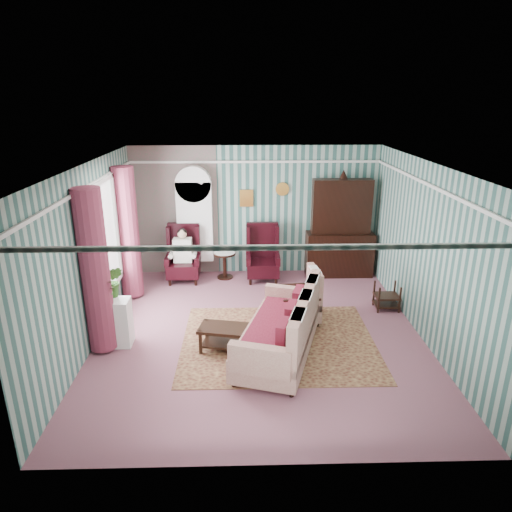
{
  "coord_description": "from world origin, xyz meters",
  "views": [
    {
      "loc": [
        -0.26,
        -7.02,
        3.89
      ],
      "look_at": [
        -0.05,
        0.6,
        1.22
      ],
      "focal_mm": 32.0,
      "sensor_mm": 36.0,
      "label": 1
    }
  ],
  "objects_px": {
    "seated_woman": "(183,256)",
    "round_side_table": "(225,265)",
    "plant_stand": "(114,323)",
    "wingback_left": "(183,254)",
    "dresser_hutch": "(341,225)",
    "bookcase": "(195,227)",
    "nest_table": "(387,296)",
    "wingback_right": "(263,253)",
    "sofa": "(278,325)",
    "coffee_table": "(227,339)",
    "floral_armchair": "(298,294)"
  },
  "relations": [
    {
      "from": "seated_woman",
      "to": "round_side_table",
      "type": "xyz_separation_m",
      "value": [
        0.9,
        0.15,
        -0.29
      ]
    },
    {
      "from": "seated_woman",
      "to": "plant_stand",
      "type": "height_order",
      "value": "seated_woman"
    },
    {
      "from": "wingback_left",
      "to": "seated_woman",
      "type": "bearing_deg",
      "value": 0.0
    },
    {
      "from": "dresser_hutch",
      "to": "seated_woman",
      "type": "relative_size",
      "value": 2.0
    },
    {
      "from": "bookcase",
      "to": "nest_table",
      "type": "bearing_deg",
      "value": -26.92
    },
    {
      "from": "dresser_hutch",
      "to": "round_side_table",
      "type": "distance_m",
      "value": 2.75
    },
    {
      "from": "bookcase",
      "to": "nest_table",
      "type": "distance_m",
      "value": 4.37
    },
    {
      "from": "seated_woman",
      "to": "wingback_right",
      "type": "bearing_deg",
      "value": 0.0
    },
    {
      "from": "bookcase",
      "to": "plant_stand",
      "type": "xyz_separation_m",
      "value": [
        -1.05,
        -3.14,
        -0.72
      ]
    },
    {
      "from": "sofa",
      "to": "wingback_right",
      "type": "bearing_deg",
      "value": 18.78
    },
    {
      "from": "wingback_left",
      "to": "coffee_table",
      "type": "height_order",
      "value": "wingback_left"
    },
    {
      "from": "seated_woman",
      "to": "round_side_table",
      "type": "distance_m",
      "value": 0.96
    },
    {
      "from": "dresser_hutch",
      "to": "coffee_table",
      "type": "xyz_separation_m",
      "value": [
        -2.45,
        -3.26,
        -0.97
      ]
    },
    {
      "from": "round_side_table",
      "to": "nest_table",
      "type": "relative_size",
      "value": 1.11
    },
    {
      "from": "wingback_right",
      "to": "coffee_table",
      "type": "xyz_separation_m",
      "value": [
        -0.7,
        -2.99,
        -0.42
      ]
    },
    {
      "from": "nest_table",
      "to": "floral_armchair",
      "type": "distance_m",
      "value": 1.84
    },
    {
      "from": "bookcase",
      "to": "seated_woman",
      "type": "distance_m",
      "value": 0.7
    },
    {
      "from": "seated_woman",
      "to": "sofa",
      "type": "bearing_deg",
      "value": -59.54
    },
    {
      "from": "wingback_right",
      "to": "seated_woman",
      "type": "relative_size",
      "value": 1.06
    },
    {
      "from": "sofa",
      "to": "floral_armchair",
      "type": "height_order",
      "value": "sofa"
    },
    {
      "from": "round_side_table",
      "to": "coffee_table",
      "type": "xyz_separation_m",
      "value": [
        0.15,
        -3.14,
        -0.09
      ]
    },
    {
      "from": "plant_stand",
      "to": "bookcase",
      "type": "bearing_deg",
      "value": 71.51
    },
    {
      "from": "round_side_table",
      "to": "sofa",
      "type": "height_order",
      "value": "sofa"
    },
    {
      "from": "plant_stand",
      "to": "coffee_table",
      "type": "height_order",
      "value": "plant_stand"
    },
    {
      "from": "sofa",
      "to": "coffee_table",
      "type": "xyz_separation_m",
      "value": [
        -0.81,
        0.17,
        -0.32
      ]
    },
    {
      "from": "round_side_table",
      "to": "floral_armchair",
      "type": "relative_size",
      "value": 0.57
    },
    {
      "from": "plant_stand",
      "to": "floral_armchair",
      "type": "height_order",
      "value": "floral_armchair"
    },
    {
      "from": "bookcase",
      "to": "dresser_hutch",
      "type": "bearing_deg",
      "value": -2.11
    },
    {
      "from": "plant_stand",
      "to": "nest_table",
      "type": "bearing_deg",
      "value": 13.84
    },
    {
      "from": "wingback_right",
      "to": "wingback_left",
      "type": "bearing_deg",
      "value": 180.0
    },
    {
      "from": "wingback_right",
      "to": "sofa",
      "type": "xyz_separation_m",
      "value": [
        0.11,
        -3.16,
        -0.09
      ]
    },
    {
      "from": "round_side_table",
      "to": "coffee_table",
      "type": "relative_size",
      "value": 0.69
    },
    {
      "from": "round_side_table",
      "to": "coffee_table",
      "type": "height_order",
      "value": "round_side_table"
    },
    {
      "from": "round_side_table",
      "to": "plant_stand",
      "type": "height_order",
      "value": "plant_stand"
    },
    {
      "from": "seated_woman",
      "to": "nest_table",
      "type": "relative_size",
      "value": 2.19
    },
    {
      "from": "dresser_hutch",
      "to": "plant_stand",
      "type": "bearing_deg",
      "value": -144.92
    },
    {
      "from": "bookcase",
      "to": "round_side_table",
      "type": "bearing_deg",
      "value": -20.27
    },
    {
      "from": "dresser_hutch",
      "to": "sofa",
      "type": "xyz_separation_m",
      "value": [
        -1.64,
        -3.43,
        -0.65
      ]
    },
    {
      "from": "bookcase",
      "to": "coffee_table",
      "type": "xyz_separation_m",
      "value": [
        0.8,
        -3.38,
        -0.91
      ]
    },
    {
      "from": "dresser_hutch",
      "to": "wingback_left",
      "type": "height_order",
      "value": "dresser_hutch"
    },
    {
      "from": "bookcase",
      "to": "coffee_table",
      "type": "bearing_deg",
      "value": -76.73
    },
    {
      "from": "coffee_table",
      "to": "round_side_table",
      "type": "bearing_deg",
      "value": 92.68
    },
    {
      "from": "round_side_table",
      "to": "floral_armchair",
      "type": "bearing_deg",
      "value": -56.59
    },
    {
      "from": "nest_table",
      "to": "sofa",
      "type": "distance_m",
      "value": 2.75
    },
    {
      "from": "wingback_right",
      "to": "round_side_table",
      "type": "bearing_deg",
      "value": 169.99
    },
    {
      "from": "round_side_table",
      "to": "sofa",
      "type": "bearing_deg",
      "value": -73.84
    },
    {
      "from": "nest_table",
      "to": "floral_armchair",
      "type": "xyz_separation_m",
      "value": [
        -1.77,
        -0.42,
        0.26
      ]
    },
    {
      "from": "nest_table",
      "to": "floral_armchair",
      "type": "bearing_deg",
      "value": -166.58
    },
    {
      "from": "seated_woman",
      "to": "nest_table",
      "type": "height_order",
      "value": "seated_woman"
    },
    {
      "from": "wingback_left",
      "to": "floral_armchair",
      "type": "height_order",
      "value": "wingback_left"
    }
  ]
}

